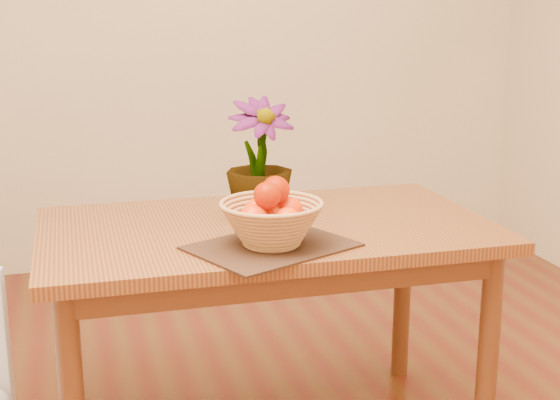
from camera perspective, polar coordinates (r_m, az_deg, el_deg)
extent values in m
cube|color=#FDE4C1|center=(4.27, -7.68, 13.09)|extent=(4.00, 0.02, 2.70)
cube|color=brown|center=(2.45, -0.98, -2.21)|extent=(1.40, 0.80, 0.04)
cube|color=#552C13|center=(2.47, -0.97, -3.55)|extent=(1.28, 0.68, 0.08)
cylinder|color=#552C13|center=(2.53, 14.95, -11.24)|extent=(0.06, 0.06, 0.71)
cylinder|color=#552C13|center=(2.81, -15.11, -8.65)|extent=(0.06, 0.06, 0.71)
cylinder|color=#552C13|center=(3.05, 8.94, -6.44)|extent=(0.06, 0.06, 0.71)
cube|color=#352013|center=(2.21, -0.62, -3.41)|extent=(0.52, 0.47, 0.01)
cylinder|color=#B97E4D|center=(2.21, -0.62, -3.23)|extent=(0.15, 0.15, 0.01)
sphere|color=#F54004|center=(2.19, -0.63, -1.25)|extent=(0.07, 0.07, 0.07)
sphere|color=#F54004|center=(2.23, 0.65, -0.77)|extent=(0.08, 0.08, 0.08)
sphere|color=#F54004|center=(2.24, -1.75, -0.82)|extent=(0.07, 0.07, 0.07)
sphere|color=#F54004|center=(2.14, -1.95, -1.38)|extent=(0.08, 0.08, 0.08)
sphere|color=#F54004|center=(2.14, 0.55, -1.51)|extent=(0.07, 0.07, 0.07)
sphere|color=#F54004|center=(2.20, -0.32, 0.74)|extent=(0.08, 0.08, 0.08)
sphere|color=#F54004|center=(2.14, -0.95, 0.34)|extent=(0.08, 0.08, 0.08)
sphere|color=#F54004|center=(2.20, -0.32, 0.74)|extent=(0.08, 0.08, 0.08)
sphere|color=#F54004|center=(2.14, -0.95, 0.34)|extent=(0.08, 0.08, 0.08)
imported|color=#143E11|center=(2.47, -1.51, 3.00)|extent=(0.24, 0.24, 0.38)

